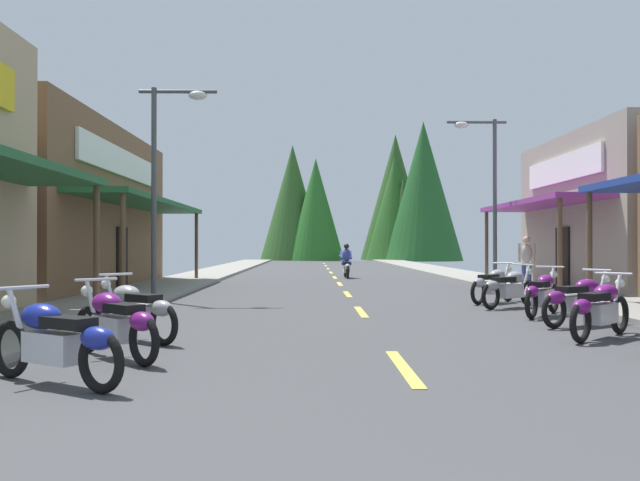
{
  "coord_description": "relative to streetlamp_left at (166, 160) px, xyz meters",
  "views": [
    {
      "loc": [
        -1.13,
        -0.39,
        1.48
      ],
      "look_at": [
        -0.64,
        32.35,
        1.73
      ],
      "focal_mm": 37.11,
      "sensor_mm": 36.0,
      "label": 1
    }
  ],
  "objects": [
    {
      "name": "ground",
      "position": [
        4.96,
        7.14,
        -3.79
      ],
      "size": [
        9.77,
        78.68,
        0.1
      ],
      "primitive_type": "cube",
      "color": "#424244"
    },
    {
      "name": "sidewalk_left",
      "position": [
        -1.24,
        7.14,
        -3.68
      ],
      "size": [
        2.62,
        78.68,
        0.12
      ],
      "primitive_type": "cube",
      "color": "gray",
      "rests_on": "ground"
    },
    {
      "name": "sidewalk_right",
      "position": [
        11.15,
        7.14,
        -3.68
      ],
      "size": [
        2.62,
        78.68,
        0.12
      ],
      "primitive_type": "cube",
      "color": "gray",
      "rests_on": "ground"
    },
    {
      "name": "centerline_dashes",
      "position": [
        4.96,
        10.55,
        -3.74
      ],
      "size": [
        0.16,
        54.72,
        0.01
      ],
      "color": "#E0C64C",
      "rests_on": "ground"
    },
    {
      "name": "storefront_left_far",
      "position": [
        -6.58,
        4.74,
        -1.0
      ],
      "size": [
        9.93,
        12.51,
        5.47
      ],
      "color": "brown",
      "rests_on": "ground"
    },
    {
      "name": "streetlamp_left",
      "position": [
        0.0,
        0.0,
        0.0
      ],
      "size": [
        2.07,
        0.3,
        5.68
      ],
      "color": "#474C51",
      "rests_on": "ground"
    },
    {
      "name": "streetlamp_right",
      "position": [
        9.92,
        5.23,
        0.1
      ],
      "size": [
        2.07,
        0.3,
        5.87
      ],
      "color": "#474C51",
      "rests_on": "ground"
    },
    {
      "name": "motorcycle_parked_right_2",
      "position": [
        8.44,
        -7.16,
        -3.25
      ],
      "size": [
        1.61,
        1.55,
        1.04
      ],
      "rotation": [
        0.0,
        0.0,
        0.77
      ],
      "color": "black",
      "rests_on": "ground"
    },
    {
      "name": "motorcycle_parked_right_3",
      "position": [
        8.78,
        -5.51,
        -3.25
      ],
      "size": [
        1.86,
        1.23,
        1.04
      ],
      "rotation": [
        0.0,
        0.0,
        0.56
      ],
      "color": "black",
      "rests_on": "ground"
    },
    {
      "name": "motorcycle_parked_right_4",
      "position": [
        8.7,
        -3.82,
        -3.25
      ],
      "size": [
        1.35,
        1.78,
        1.04
      ],
      "rotation": [
        0.0,
        0.0,
        0.94
      ],
      "color": "black",
      "rests_on": "ground"
    },
    {
      "name": "motorcycle_parked_right_5",
      "position": [
        8.56,
        -1.99,
        -3.25
      ],
      "size": [
        1.75,
        1.39,
        1.04
      ],
      "rotation": [
        0.0,
        0.0,
        0.66
      ],
      "color": "black",
      "rests_on": "ground"
    },
    {
      "name": "motorcycle_parked_right_6",
      "position": [
        8.53,
        -0.69,
        -3.25
      ],
      "size": [
        1.59,
        1.58,
        1.04
      ],
      "rotation": [
        0.0,
        0.0,
        0.78
      ],
      "color": "black",
      "rests_on": "ground"
    },
    {
      "name": "motorcycle_parked_left_0",
      "position": [
        1.13,
        -10.57,
        -3.25
      ],
      "size": [
        1.86,
        1.24,
        1.04
      ],
      "rotation": [
        0.0,
        0.0,
        2.57
      ],
      "color": "black",
      "rests_on": "ground"
    },
    {
      "name": "motorcycle_parked_left_1",
      "position": [
        1.3,
        -8.98,
        -3.25
      ],
      "size": [
        1.56,
        1.61,
        1.04
      ],
      "rotation": [
        0.0,
        0.0,
        2.34
      ],
      "color": "black",
      "rests_on": "ground"
    },
    {
      "name": "motorcycle_parked_left_2",
      "position": [
        1.12,
        -7.33,
        -3.25
      ],
      "size": [
        1.68,
        1.47,
        1.04
      ],
      "rotation": [
        0.0,
        0.0,
        2.43
      ],
      "color": "black",
      "rests_on": "ground"
    },
    {
      "name": "rider_cruising_lead",
      "position": [
        5.47,
        12.42,
        -3.09
      ],
      "size": [
        0.6,
        2.14,
        1.57
      ],
      "rotation": [
        0.0,
        0.0,
        1.59
      ],
      "color": "black",
      "rests_on": "ground"
    },
    {
      "name": "pedestrian_by_shop",
      "position": [
        10.99,
        4.16,
        -2.7
      ],
      "size": [
        0.49,
        0.41,
        1.79
      ],
      "rotation": [
        0.0,
        0.0,
        4.14
      ],
      "color": "#333F8C",
      "rests_on": "ground"
    },
    {
      "name": "treeline_backdrop",
      "position": [
        10.64,
        48.88,
        2.18
      ],
      "size": [
        19.95,
        12.31,
        13.59
      ],
      "color": "#2E5723",
      "rests_on": "ground"
    }
  ]
}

